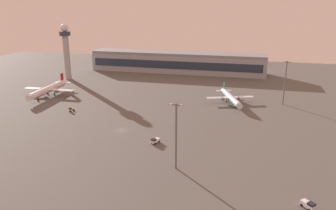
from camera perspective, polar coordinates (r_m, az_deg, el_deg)
ground_plane at (r=157.37m, az=-7.94°, el=-4.23°), size 416.00×416.00×0.00m
terminal_building at (r=283.09m, az=1.59°, el=7.23°), size 143.58×22.40×16.40m
control_tower at (r=265.12m, az=-16.82°, el=9.21°), size 8.00×8.00×40.88m
airplane_far_stand at (r=223.93m, az=-19.48°, el=2.52°), size 32.91×42.32×10.86m
airplane_terminal_side at (r=199.09m, az=10.50°, el=1.28°), size 26.87×34.11×9.07m
baggage_tractor at (r=108.46m, az=22.61°, el=-15.28°), size 4.29×4.33×2.25m
pushback_tug at (r=188.71m, az=-16.14°, el=-0.76°), size 3.42×3.47×2.05m
maintenance_van at (r=141.81m, az=-2.18°, el=-6.02°), size 3.62×4.58×2.25m
apron_light_central at (r=116.39m, az=1.38°, el=-4.55°), size 4.80×0.90×24.23m
apron_light_west at (r=201.43m, az=19.18°, el=4.01°), size 4.80×0.90×25.17m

